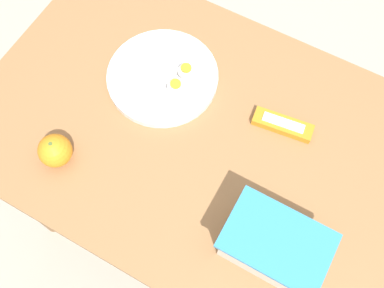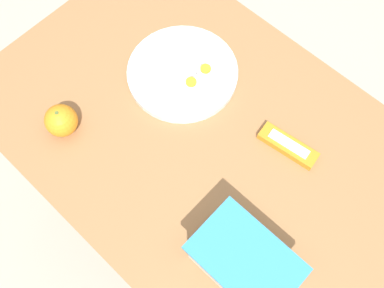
{
  "view_description": "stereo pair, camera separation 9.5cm",
  "coord_description": "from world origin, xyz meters",
  "px_view_note": "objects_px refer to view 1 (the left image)",
  "views": [
    {
      "loc": [
        -0.18,
        0.38,
        1.66
      ],
      "look_at": [
        0.0,
        0.05,
        0.79
      ],
      "focal_mm": 42.0,
      "sensor_mm": 36.0,
      "label": 1
    },
    {
      "loc": [
        -0.26,
        0.33,
        1.66
      ],
      "look_at": [
        0.0,
        0.05,
        0.79
      ],
      "focal_mm": 42.0,
      "sensor_mm": 36.0,
      "label": 2
    }
  ],
  "objects_px": {
    "food_container": "(273,246)",
    "orange_fruit": "(55,151)",
    "candy_bar": "(283,125)",
    "rice_plate": "(159,73)"
  },
  "relations": [
    {
      "from": "orange_fruit",
      "to": "rice_plate",
      "type": "height_order",
      "value": "orange_fruit"
    },
    {
      "from": "food_container",
      "to": "orange_fruit",
      "type": "bearing_deg",
      "value": 4.53
    },
    {
      "from": "rice_plate",
      "to": "candy_bar",
      "type": "xyz_separation_m",
      "value": [
        -0.31,
        -0.02,
        -0.01
      ]
    },
    {
      "from": "food_container",
      "to": "candy_bar",
      "type": "distance_m",
      "value": 0.28
    },
    {
      "from": "orange_fruit",
      "to": "rice_plate",
      "type": "relative_size",
      "value": 0.28
    },
    {
      "from": "orange_fruit",
      "to": "rice_plate",
      "type": "xyz_separation_m",
      "value": [
        -0.09,
        -0.28,
        -0.02
      ]
    },
    {
      "from": "orange_fruit",
      "to": "candy_bar",
      "type": "distance_m",
      "value": 0.49
    },
    {
      "from": "food_container",
      "to": "orange_fruit",
      "type": "distance_m",
      "value": 0.49
    },
    {
      "from": "rice_plate",
      "to": "candy_bar",
      "type": "bearing_deg",
      "value": -175.91
    },
    {
      "from": "food_container",
      "to": "candy_bar",
      "type": "height_order",
      "value": "food_container"
    }
  ]
}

